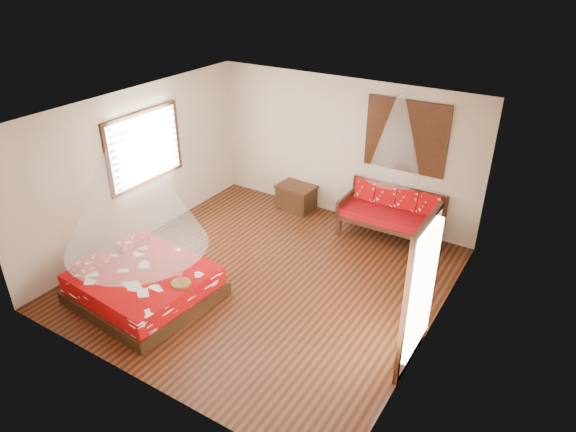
# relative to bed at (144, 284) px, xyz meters

# --- Properties ---
(room) EXTENTS (5.54, 5.54, 2.84)m
(room) POSITION_rel_bed_xyz_m (1.30, 1.45, 1.15)
(room) COLOR black
(room) RESTS_ON ground
(bed) EXTENTS (2.13, 1.96, 0.63)m
(bed) POSITION_rel_bed_xyz_m (0.00, 0.00, 0.00)
(bed) COLOR black
(bed) RESTS_ON floor
(daybed) EXTENTS (1.87, 0.83, 0.96)m
(daybed) POSITION_rel_bed_xyz_m (2.54, 3.84, 0.27)
(daybed) COLOR black
(daybed) RESTS_ON floor
(storage_chest) EXTENTS (0.79, 0.60, 0.52)m
(storage_chest) POSITION_rel_bed_xyz_m (0.43, 3.90, 0.01)
(storage_chest) COLOR black
(storage_chest) RESTS_ON floor
(shutter_panel) EXTENTS (1.52, 0.06, 1.32)m
(shutter_panel) POSITION_rel_bed_xyz_m (2.54, 4.17, 1.65)
(shutter_panel) COLOR black
(shutter_panel) RESTS_ON wall_back
(window_left) EXTENTS (0.10, 1.74, 1.34)m
(window_left) POSITION_rel_bed_xyz_m (-1.41, 1.65, 1.45)
(window_left) COLOR black
(window_left) RESTS_ON wall_left
(glazed_door) EXTENTS (0.08, 1.02, 2.16)m
(glazed_door) POSITION_rel_bed_xyz_m (4.02, 0.85, 0.82)
(glazed_door) COLOR black
(glazed_door) RESTS_ON floor
(wine_tray) EXTENTS (0.29, 0.29, 0.23)m
(wine_tray) POSITION_rel_bed_xyz_m (0.76, 0.05, 0.31)
(wine_tray) COLOR brown
(wine_tray) RESTS_ON bed
(mosquito_net_main) EXTENTS (2.08, 2.08, 1.80)m
(mosquito_net_main) POSITION_rel_bed_xyz_m (0.02, -0.00, 1.60)
(mosquito_net_main) COLOR white
(mosquito_net_main) RESTS_ON ceiling
(mosquito_net_daybed) EXTENTS (0.97, 0.97, 1.50)m
(mosquito_net_daybed) POSITION_rel_bed_xyz_m (2.54, 3.70, 1.75)
(mosquito_net_daybed) COLOR white
(mosquito_net_daybed) RESTS_ON ceiling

